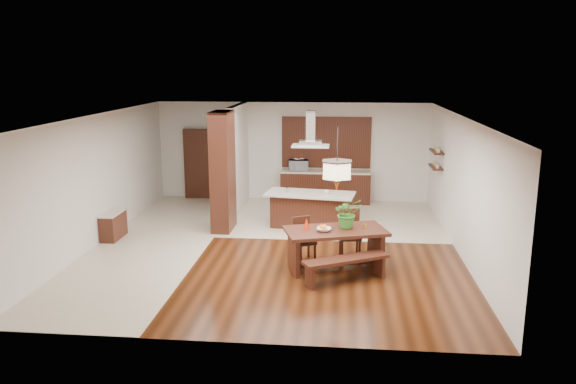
# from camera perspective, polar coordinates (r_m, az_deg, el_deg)

# --- Properties ---
(room_shell) EXTENTS (9.00, 9.04, 2.92)m
(room_shell) POSITION_cam_1_polar(r_m,az_deg,el_deg) (12.14, -1.41, 3.77)
(room_shell) COLOR #321609
(room_shell) RESTS_ON ground
(tile_hallway) EXTENTS (2.50, 9.00, 0.01)m
(tile_hallway) POSITION_cam_1_polar(r_m,az_deg,el_deg) (13.23, -13.32, -4.98)
(tile_hallway) COLOR beige
(tile_hallway) RESTS_ON ground
(tile_kitchen) EXTENTS (5.50, 4.00, 0.01)m
(tile_kitchen) POSITION_cam_1_polar(r_m,az_deg,el_deg) (14.94, 4.55, -2.61)
(tile_kitchen) COLOR beige
(tile_kitchen) RESTS_ON ground
(soffit_band) EXTENTS (8.00, 9.00, 0.02)m
(soffit_band) POSITION_cam_1_polar(r_m,az_deg,el_deg) (12.04, -1.43, 7.64)
(soffit_band) COLOR #3D1E0F
(soffit_band) RESTS_ON room_shell
(partition_pier) EXTENTS (0.45, 1.00, 2.90)m
(partition_pier) POSITION_cam_1_polar(r_m,az_deg,el_deg) (13.64, -6.65, 2.09)
(partition_pier) COLOR black
(partition_pier) RESTS_ON ground
(partition_stub) EXTENTS (0.18, 2.40, 2.90)m
(partition_stub) POSITION_cam_1_polar(r_m,az_deg,el_deg) (15.67, -5.05, 3.51)
(partition_stub) COLOR silver
(partition_stub) RESTS_ON ground
(hallway_console) EXTENTS (0.37, 0.88, 0.63)m
(hallway_console) POSITION_cam_1_polar(r_m,az_deg,el_deg) (13.69, -17.33, -3.27)
(hallway_console) COLOR black
(hallway_console) RESTS_ON ground
(hallway_doorway) EXTENTS (1.10, 0.20, 2.10)m
(hallway_doorway) POSITION_cam_1_polar(r_m,az_deg,el_deg) (17.07, -8.66, 2.83)
(hallway_doorway) COLOR black
(hallway_doorway) RESTS_ON ground
(rear_counter) EXTENTS (2.60, 0.62, 0.95)m
(rear_counter) POSITION_cam_1_polar(r_m,az_deg,el_deg) (16.48, 3.82, 0.55)
(rear_counter) COLOR black
(rear_counter) RESTS_ON ground
(kitchen_window) EXTENTS (2.60, 0.08, 1.50)m
(kitchen_window) POSITION_cam_1_polar(r_m,az_deg,el_deg) (16.52, 3.91, 5.07)
(kitchen_window) COLOR #A56C31
(kitchen_window) RESTS_ON room_shell
(shelf_lower) EXTENTS (0.26, 0.90, 0.04)m
(shelf_lower) POSITION_cam_1_polar(r_m,az_deg,el_deg) (14.93, 14.77, 2.48)
(shelf_lower) COLOR black
(shelf_lower) RESTS_ON room_shell
(shelf_upper) EXTENTS (0.26, 0.90, 0.04)m
(shelf_upper) POSITION_cam_1_polar(r_m,az_deg,el_deg) (14.86, 14.85, 4.00)
(shelf_upper) COLOR black
(shelf_upper) RESTS_ON room_shell
(dining_table) EXTENTS (2.15, 1.50, 0.81)m
(dining_table) POSITION_cam_1_polar(r_m,az_deg,el_deg) (11.13, 4.85, -4.87)
(dining_table) COLOR black
(dining_table) RESTS_ON ground
(dining_bench) EXTENTS (1.65, 1.13, 0.47)m
(dining_bench) POSITION_cam_1_polar(r_m,az_deg,el_deg) (10.61, 5.88, -7.86)
(dining_bench) COLOR black
(dining_bench) RESTS_ON ground
(dining_chair_left) EXTENTS (0.54, 0.54, 0.90)m
(dining_chair_left) POSITION_cam_1_polar(r_m,az_deg,el_deg) (11.61, 1.70, -4.84)
(dining_chair_left) COLOR black
(dining_chair_left) RESTS_ON ground
(dining_chair_right) EXTENTS (0.50, 0.50, 1.01)m
(dining_chair_right) POSITION_cam_1_polar(r_m,az_deg,el_deg) (11.84, 6.31, -4.29)
(dining_chair_right) COLOR black
(dining_chair_right) RESTS_ON ground
(pendant_lantern) EXTENTS (0.64, 0.64, 1.31)m
(pendant_lantern) POSITION_cam_1_polar(r_m,az_deg,el_deg) (10.75, 5.02, 3.53)
(pendant_lantern) COLOR beige
(pendant_lantern) RESTS_ON room_shell
(foliage_plant) EXTENTS (0.63, 0.58, 0.60)m
(foliage_plant) POSITION_cam_1_polar(r_m,az_deg,el_deg) (11.13, 6.07, -2.13)
(foliage_plant) COLOR #357D29
(foliage_plant) RESTS_ON dining_table
(fruit_bowl) EXTENTS (0.30, 0.30, 0.07)m
(fruit_bowl) POSITION_cam_1_polar(r_m,az_deg,el_deg) (10.92, 3.67, -3.83)
(fruit_bowl) COLOR #BDB0A6
(fruit_bowl) RESTS_ON dining_table
(napkin_cone) EXTENTS (0.18, 0.18, 0.22)m
(napkin_cone) POSITION_cam_1_polar(r_m,az_deg,el_deg) (11.03, 1.90, -3.25)
(napkin_cone) COLOR #B9250D
(napkin_cone) RESTS_ON dining_table
(gold_ornament) EXTENTS (0.08, 0.08, 0.09)m
(gold_ornament) POSITION_cam_1_polar(r_m,az_deg,el_deg) (11.17, 7.83, -3.49)
(gold_ornament) COLOR gold
(gold_ornament) RESTS_ON dining_table
(kitchen_island) EXTENTS (2.27, 1.23, 0.89)m
(kitchen_island) POSITION_cam_1_polar(r_m,az_deg,el_deg) (13.94, 2.25, -1.80)
(kitchen_island) COLOR black
(kitchen_island) RESTS_ON ground
(range_hood) EXTENTS (0.90, 0.55, 0.87)m
(range_hood) POSITION_cam_1_polar(r_m,az_deg,el_deg) (13.57, 2.33, 6.44)
(range_hood) COLOR silver
(range_hood) RESTS_ON room_shell
(island_cup) EXTENTS (0.15, 0.15, 0.10)m
(island_cup) POSITION_cam_1_polar(r_m,az_deg,el_deg) (13.69, 3.93, 0.00)
(island_cup) COLOR silver
(island_cup) RESTS_ON kitchen_island
(microwave) EXTENTS (0.61, 0.45, 0.31)m
(microwave) POSITION_cam_1_polar(r_m,az_deg,el_deg) (16.39, 1.05, 2.75)
(microwave) COLOR silver
(microwave) RESTS_ON rear_counter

